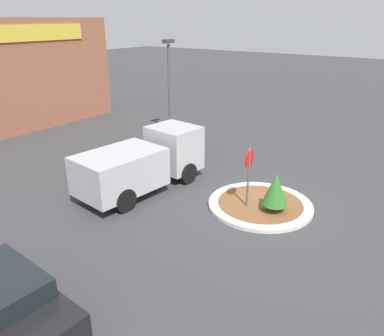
% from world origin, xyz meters
% --- Properties ---
extents(ground_plane, '(120.00, 120.00, 0.00)m').
position_xyz_m(ground_plane, '(0.00, 0.00, 0.00)').
color(ground_plane, '#38383A').
extents(traffic_island, '(3.77, 3.77, 0.14)m').
position_xyz_m(traffic_island, '(0.00, 0.00, 0.07)').
color(traffic_island, beige).
rests_on(traffic_island, ground_plane).
extents(stop_sign, '(0.63, 0.07, 2.28)m').
position_xyz_m(stop_sign, '(-0.46, 0.31, 1.56)').
color(stop_sign, '#4C4C51').
rests_on(stop_sign, ground_plane).
extents(island_shrub, '(0.89, 0.89, 1.42)m').
position_xyz_m(island_shrub, '(-0.24, -0.64, 0.98)').
color(island_shrub, brown).
rests_on(island_shrub, traffic_island).
extents(utility_truck, '(5.51, 2.54, 2.22)m').
position_xyz_m(utility_truck, '(-1.35, 4.48, 1.16)').
color(utility_truck, '#B2B2B7').
rests_on(utility_truck, ground_plane).
extents(light_pole, '(0.70, 0.30, 5.36)m').
position_xyz_m(light_pole, '(4.94, 8.24, 3.21)').
color(light_pole, '#4C4C51').
rests_on(light_pole, ground_plane).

